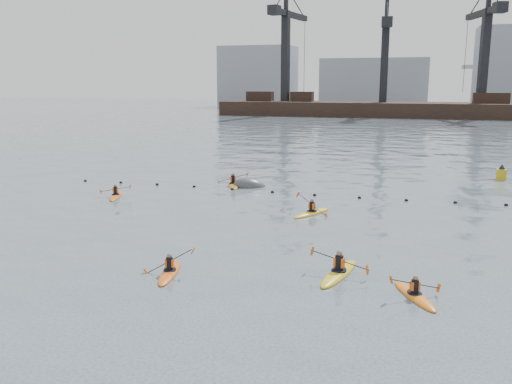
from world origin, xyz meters
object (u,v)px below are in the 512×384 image
mooring_buoy (250,187)px  nav_buoy (501,174)px  kayaker_1 (339,272)px  kayaker_4 (414,295)px  kayaker_5 (233,184)px  kayaker_2 (116,195)px  kayaker_3 (312,212)px  kayaker_0 (170,271)px

mooring_buoy → nav_buoy: nav_buoy is taller
kayaker_1 → kayaker_4: kayaker_1 is taller
kayaker_4 → kayaker_5: size_ratio=0.84×
kayaker_5 → mooring_buoy: 1.32m
kayaker_2 → mooring_buoy: 9.68m
kayaker_5 → kayaker_4: bearing=-77.2°
kayaker_3 → kayaker_1: bearing=-47.1°
kayaker_2 → kayaker_3: size_ratio=0.97×
mooring_buoy → kayaker_2: bearing=-141.7°
kayaker_1 → kayaker_2: kayaker_1 is taller
kayaker_0 → kayaker_5: 18.82m
kayaker_4 → mooring_buoy: kayaker_4 is taller
mooring_buoy → kayaker_4: bearing=-57.2°
kayaker_0 → kayaker_4: kayaker_0 is taller
kayaker_1 → kayaker_5: kayaker_5 is taller
kayaker_0 → kayaker_2: kayaker_0 is taller
nav_buoy → mooring_buoy: bearing=-155.2°
nav_buoy → kayaker_4: bearing=-103.5°
kayaker_0 → kayaker_2: 15.95m
kayaker_4 → nav_buoy: (6.39, 26.62, 0.33)m
kayaker_0 → kayaker_3: 12.07m
kayaker_2 → kayaker_0: bearing=-72.1°
nav_buoy → kayaker_2: bearing=-150.8°
nav_buoy → kayaker_3: bearing=-128.5°
kayaker_3 → nav_buoy: size_ratio=2.30×
kayaker_1 → kayaker_2: size_ratio=1.19×
kayaker_3 → nav_buoy: (12.23, 15.38, 0.32)m
kayaker_1 → nav_buoy: 26.77m
kayaker_1 → nav_buoy: (9.31, 25.10, 0.31)m
kayaker_1 → kayaker_3: bearing=118.3°
kayaker_3 → kayaker_5: bearing=162.2°
kayaker_2 → nav_buoy: size_ratio=2.22×
kayaker_2 → kayaker_4: size_ratio=1.08×
kayaker_2 → kayaker_5: kayaker_5 is taller
kayaker_4 → kayaker_1: bearing=-55.4°
kayaker_0 → mooring_buoy: (-2.28, 18.52, -0.09)m
kayaker_4 → kayaker_5: 22.41m
kayaker_0 → kayaker_5: size_ratio=0.91×
kayaker_4 → kayaker_5: bearing=-82.3°
kayaker_2 → kayaker_4: (19.36, -12.25, -0.00)m
nav_buoy → kayaker_5: bearing=-156.6°
kayaker_3 → mooring_buoy: (-5.92, 7.00, -0.10)m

